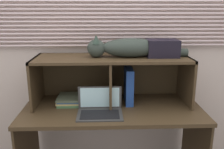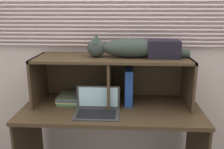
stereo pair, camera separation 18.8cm
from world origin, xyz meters
The scene contains 8 objects.
back_panel_with_blinds centered at (0.00, 0.55, 1.26)m, with size 4.40×0.08×2.50m.
desk centered at (0.00, 0.18, 0.57)m, with size 1.47×0.67×0.71m.
hutch_shelf_unit centered at (0.00, 0.32, 1.00)m, with size 1.30×0.43×0.40m.
cat centered at (0.12, 0.29, 1.19)m, with size 0.84×0.19×0.18m.
laptop centered at (-0.10, 0.06, 0.74)m, with size 0.35×0.24×0.19m.
binder_upright centered at (0.14, 0.29, 0.86)m, with size 0.06×0.24×0.31m, color navy.
book_stack centered at (-0.37, 0.28, 0.74)m, with size 0.20×0.25×0.06m.
storage_box centered at (0.42, 0.29, 1.18)m, with size 0.26×0.18×0.14m, color black.
Camera 2 is at (0.11, -1.72, 1.51)m, focal length 39.40 mm.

